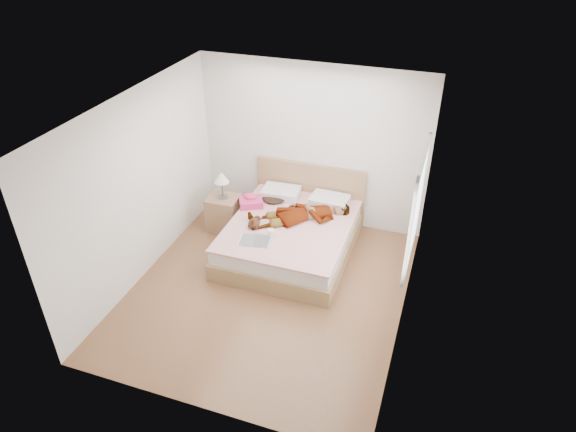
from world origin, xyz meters
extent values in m
plane|color=#4E2F18|center=(0.00, 0.00, 0.00)|extent=(4.00, 4.00, 0.00)
imported|color=white|center=(0.10, 1.15, 0.62)|extent=(1.63, 1.35, 0.22)
ellipsoid|color=black|center=(-0.47, 1.60, 0.55)|extent=(0.47, 0.56, 0.08)
cube|color=silver|center=(-0.40, 1.55, 0.69)|extent=(0.09, 0.10, 0.05)
plane|color=white|center=(0.00, 0.00, 2.60)|extent=(4.00, 4.00, 0.00)
plane|color=silver|center=(0.00, 2.00, 1.30)|extent=(3.60, 0.00, 3.60)
plane|color=silver|center=(0.00, -2.00, 1.30)|extent=(3.60, 0.00, 3.60)
plane|color=white|center=(-1.80, 0.00, 1.30)|extent=(0.00, 4.00, 4.00)
plane|color=silver|center=(1.80, 0.00, 1.30)|extent=(0.00, 4.00, 4.00)
cube|color=white|center=(1.78, 0.30, 1.50)|extent=(0.02, 1.10, 1.30)
cube|color=silver|center=(1.78, -0.28, 1.50)|extent=(0.04, 0.06, 1.42)
cube|color=silver|center=(1.78, 0.88, 1.50)|extent=(0.04, 0.06, 1.42)
cube|color=silver|center=(1.78, 0.30, 0.82)|extent=(0.04, 1.22, 0.06)
cube|color=silver|center=(1.78, 0.30, 2.18)|extent=(0.04, 1.22, 0.06)
cube|color=silver|center=(1.77, 0.30, 1.50)|extent=(0.03, 0.04, 1.30)
cube|color=olive|center=(0.00, 0.95, 0.13)|extent=(1.78, 2.08, 0.26)
cube|color=silver|center=(0.00, 0.95, 0.37)|extent=(1.70, 2.00, 0.22)
cube|color=silver|center=(0.00, 0.95, 0.49)|extent=(1.74, 2.04, 0.03)
cube|color=#8B6340|center=(0.00, 1.96, 0.50)|extent=(1.80, 0.07, 1.00)
cube|color=white|center=(-0.40, 1.67, 0.57)|extent=(0.61, 0.44, 0.13)
cube|color=white|center=(0.40, 1.67, 0.57)|extent=(0.60, 0.43, 0.13)
cube|color=#D63A84|center=(-0.73, 1.23, 0.57)|extent=(0.44, 0.41, 0.11)
ellipsoid|color=#F04169|center=(-0.77, 1.27, 0.64)|extent=(0.23, 0.18, 0.11)
cube|color=white|center=(-0.32, 0.36, 0.52)|extent=(0.49, 0.37, 0.01)
cube|color=silver|center=(-0.44, 0.34, 0.53)|extent=(0.27, 0.33, 0.02)
cube|color=#242424|center=(-0.21, 0.38, 0.53)|extent=(0.27, 0.33, 0.02)
cylinder|color=white|center=(-0.15, 0.56, 0.56)|extent=(0.12, 0.12, 0.10)
torus|color=white|center=(-0.11, 0.54, 0.57)|extent=(0.08, 0.04, 0.08)
cylinder|color=black|center=(-0.15, 0.56, 0.60)|extent=(0.10, 0.10, 0.00)
ellipsoid|color=black|center=(-0.46, 0.68, 0.58)|extent=(0.18, 0.20, 0.14)
ellipsoid|color=#F7E4CD|center=(-0.46, 0.67, 0.59)|extent=(0.10, 0.11, 0.07)
sphere|color=black|center=(-0.45, 0.79, 0.59)|extent=(0.11, 0.11, 0.11)
sphere|color=pink|center=(-0.49, 0.82, 0.61)|extent=(0.04, 0.04, 0.04)
sphere|color=pink|center=(-0.41, 0.82, 0.61)|extent=(0.04, 0.04, 0.04)
ellipsoid|color=black|center=(-0.52, 0.64, 0.55)|extent=(0.04, 0.07, 0.03)
ellipsoid|color=black|center=(-0.40, 0.63, 0.55)|extent=(0.04, 0.07, 0.03)
cube|color=brown|center=(-1.20, 1.20, 0.29)|extent=(0.49, 0.44, 0.58)
cylinder|color=#505050|center=(-1.20, 1.20, 0.60)|extent=(0.15, 0.15, 0.02)
cylinder|color=#505050|center=(-1.20, 1.20, 0.74)|extent=(0.03, 0.03, 0.30)
cone|color=white|center=(-1.20, 1.20, 0.95)|extent=(0.24, 0.24, 0.17)
camera|label=1|loc=(2.02, -5.02, 4.63)|focal=32.00mm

